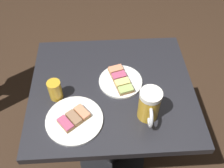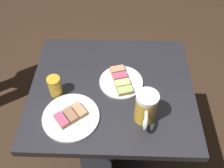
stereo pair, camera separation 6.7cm
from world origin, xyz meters
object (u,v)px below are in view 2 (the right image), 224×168
plate_far (71,116)px  beer_glass_small (55,86)px  plate_near (121,81)px  beer_mug (146,108)px

plate_far → beer_glass_small: (-0.13, -0.08, 0.04)m
plate_near → beer_mug: (0.19, 0.10, 0.06)m
beer_mug → beer_glass_small: beer_mug is taller
plate_far → beer_mug: 0.31m
beer_glass_small → plate_near: bearing=103.5°
beer_mug → plate_near: bearing=-153.3°
plate_near → plate_far: bearing=-46.1°
plate_far → beer_glass_small: size_ratio=2.51×
plate_far → plate_near: bearing=133.9°
beer_mug → beer_glass_small: bearing=-107.7°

